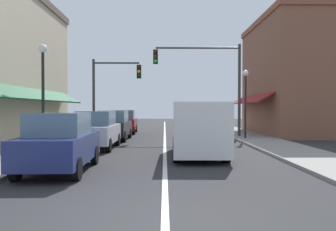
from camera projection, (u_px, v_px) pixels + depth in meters
ground_plane at (165, 137)px, 23.48m from camera, size 80.00×80.00×0.00m
sidewalk_left at (83, 136)px, 23.43m from camera, size 2.60×56.00×0.12m
sidewalk_right at (246, 136)px, 23.53m from camera, size 2.60×56.00×0.12m
lane_center_stripe at (165, 136)px, 23.48m from camera, size 0.14×52.00×0.01m
storefront_right_block at (287, 77)px, 25.48m from camera, size 5.59×10.20×8.38m
parked_car_nearest_left at (60, 143)px, 10.41m from camera, size 1.87×4.15×1.77m
parked_car_second_left at (97, 130)px, 16.33m from camera, size 1.81×4.12×1.77m
parked_car_third_left at (114, 125)px, 20.83m from camera, size 1.84×4.13×1.77m
parked_car_far_left at (124, 122)px, 26.36m from camera, size 1.86×4.14×1.77m
van_in_lane at (198, 127)px, 13.77m from camera, size 2.10×5.23×2.12m
traffic_signal_mast_arm at (210, 73)px, 22.29m from camera, size 5.62×0.50×6.03m
traffic_signal_left_corner at (110, 85)px, 23.41m from camera, size 3.31×0.50×5.21m
street_lamp_left_near at (43, 80)px, 14.21m from camera, size 0.36×0.36×4.52m
street_lamp_right_mid at (245, 92)px, 20.79m from camera, size 0.36×0.36×4.19m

